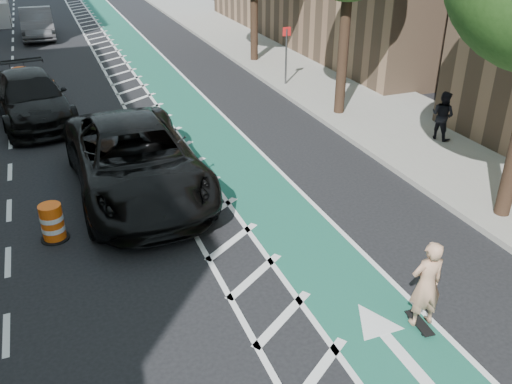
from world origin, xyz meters
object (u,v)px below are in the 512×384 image
suv_near (135,160)px  suv_far (31,98)px  skateboarder (426,284)px  barrel_a (53,223)px

suv_near → suv_far: bearing=108.1°
skateboarder → suv_near: suv_near is taller
skateboarder → suv_far: size_ratio=0.30×
suv_far → barrel_a: suv_far is taller
suv_far → suv_near: bearing=-78.6°
suv_far → barrel_a: (0.20, -8.53, -0.41)m
suv_far → barrel_a: size_ratio=6.52×
skateboarder → suv_near: 8.02m
suv_near → barrel_a: bearing=-144.3°
suv_near → suv_far: size_ratio=1.17×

